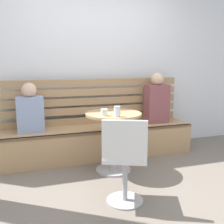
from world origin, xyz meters
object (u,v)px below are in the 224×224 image
Objects in this scene: cup_espresso_small at (116,111)px; cafe_table at (114,131)px; cup_glass_short at (104,112)px; person_child_left at (30,110)px; cup_glass_tall at (117,111)px; person_adult at (157,100)px; booth_bench at (99,142)px; white_chair at (125,158)px.

cafe_table is at bearing 169.61° from cup_espresso_small.
person_child_left is at bearing 138.44° from cup_glass_short.
cup_glass_tall is (-0.03, -0.23, 0.28)m from cafe_table.
person_child_left is (-0.96, 0.57, 0.21)m from cafe_table.
person_adult reaches higher than person_child_left.
cafe_table is 6.17× the size of cup_glass_tall.
cafe_table is 0.37m from cup_glass_tall.
person_child_left is 1.07m from cup_glass_short.
person_adult is 1.26m from cup_glass_short.
person_adult is at bearing 0.35° from person_child_left.
cup_espresso_small is at bearing -83.33° from booth_bench.
person_adult is at bearing 34.62° from cup_glass_short.
cup_glass_tall is (0.92, -0.80, 0.07)m from person_child_left.
cup_espresso_small is at bearing -145.39° from person_adult.
booth_bench is 48.21× the size of cup_espresso_small.
person_child_left is 1.14m from cup_espresso_small.
booth_bench is 0.78m from cup_espresso_small.
booth_bench is at bearing 84.72° from white_chair.
person_child_left is at bearing 178.69° from booth_bench.
cafe_table is 13.21× the size of cup_espresso_small.
person_adult is 1.22m from cup_glass_tall.
person_adult is (0.91, 0.03, 0.56)m from booth_bench.
person_child_left reaches higher than cup_glass_tall.
cup_glass_short is (-1.04, -0.72, 0.00)m from person_adult.
white_chair is at bearing -59.94° from person_child_left.
white_chair is (-0.16, -0.81, -0.05)m from cafe_table.
cup_glass_short is at bearing -41.56° from person_child_left.
cup_espresso_small is at bearing -30.21° from person_child_left.
cup_glass_tall is 0.16m from cup_glass_short.
cafe_table is 0.25m from cup_espresso_small.
white_chair is 0.88m from cup_espresso_small.
white_chair reaches higher than cafe_table.
cup_espresso_small is (0.19, 0.13, -0.01)m from cup_glass_short.
cup_glass_short is 1.43× the size of cup_espresso_small.
person_child_left is 5.39× the size of cup_glass_tall.
booth_bench is 0.89m from cup_glass_short.
booth_bench is at bearing 89.95° from cup_glass_tall.
booth_bench is 22.50× the size of cup_glass_tall.
cup_espresso_small reaches higher than booth_bench.
booth_bench is 1.07m from person_adult.
white_chair is 0.68m from cup_glass_tall.
cup_glass_tall is 1.50× the size of cup_glass_short.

